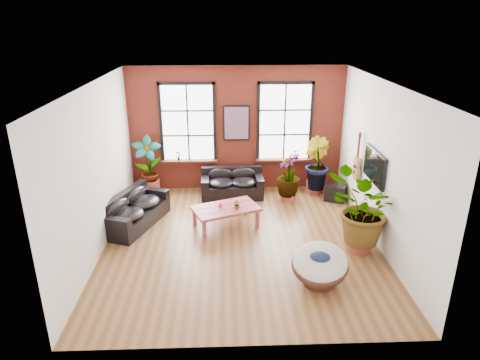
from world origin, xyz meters
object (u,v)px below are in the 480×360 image
object	(u,v)px
coffee_table	(226,209)
papasan_chair	(320,264)
sofa_back	(232,184)
sofa_left	(133,211)

from	to	relation	value
coffee_table	papasan_chair	world-z (taller)	papasan_chair
sofa_back	coffee_table	xyz separation A→B (m)	(-0.19, -1.84, 0.08)
sofa_left	coffee_table	distance (m)	2.23
papasan_chair	sofa_back	bearing A→B (deg)	128.48
sofa_back	coffee_table	distance (m)	1.85
sofa_back	papasan_chair	distance (m)	4.55
sofa_back	sofa_left	world-z (taller)	sofa_left
sofa_back	coffee_table	size ratio (longest dim) A/B	0.99
sofa_back	papasan_chair	bearing A→B (deg)	-71.80
sofa_left	coffee_table	bearing A→B (deg)	-73.70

